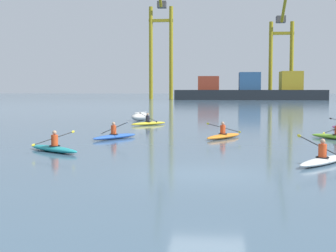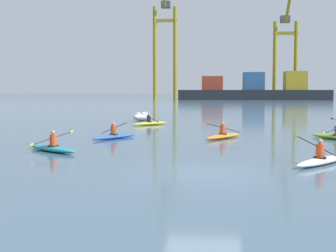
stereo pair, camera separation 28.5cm
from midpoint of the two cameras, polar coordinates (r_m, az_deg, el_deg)
name	(u,v)px [view 2 (the right image)]	position (r m, az deg, el deg)	size (l,w,h in m)	color
ground_plane	(203,174)	(15.82, 4.71, -5.66)	(800.00, 800.00, 0.00)	#425B70
container_barge	(255,91)	(141.04, 10.25, 4.15)	(42.41, 10.54, 8.09)	#1E2328
gantry_crane_west	(165,37)	(151.93, -0.33, 10.51)	(7.54, 16.84, 41.44)	olive
gantry_crane_west_mid	(286,44)	(152.49, 13.80, 9.38)	(7.49, 20.33, 34.58)	olive
capsized_dinghy	(142,117)	(43.48, -2.86, 1.11)	(1.98, 2.82, 0.76)	beige
kayak_white	(321,160)	(18.60, 18.02, -3.83)	(2.55, 3.06, 1.08)	silver
kayak_yellow	(150,123)	(37.79, -1.95, 0.37)	(2.72, 2.93, 0.99)	yellow
kayak_teal	(52,148)	(21.97, -13.15, -2.52)	(3.09, 2.51, 0.95)	teal
kayak_lime	(336,136)	(28.30, 19.51, -1.16)	(2.54, 3.07, 0.95)	#7ABC2D
kayak_blue	(115,136)	(27.21, -6.03, -1.15)	(2.26, 3.22, 1.05)	#2856B2
kayak_orange	(223,135)	(27.41, 6.85, -1.12)	(2.28, 3.22, 0.95)	orange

